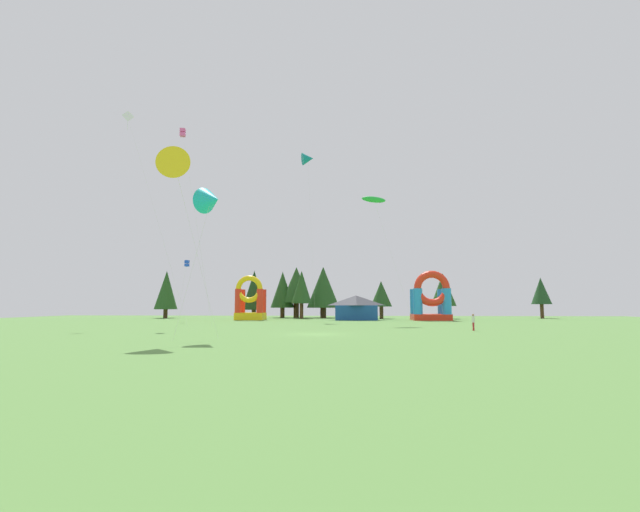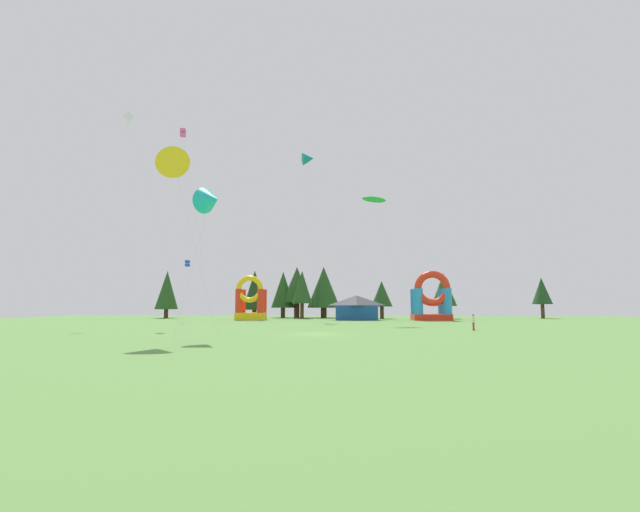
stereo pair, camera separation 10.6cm
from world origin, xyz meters
TOP-DOWN VIEW (x-y plane):
  - ground_plane at (0.00, 0.00)m, footprint 120.00×120.00m
  - kite_blue_box at (-20.49, 25.52)m, footprint 0.58×3.14m
  - kite_teal_delta at (-3.84, 34.72)m, footprint 3.09×8.03m
  - kite_white_diamond at (-24.71, 15.02)m, footprint 10.00×2.98m
  - kite_pink_box at (-17.25, 13.99)m, footprint 4.39×1.04m
  - kite_cyan_delta at (-7.39, -5.38)m, footprint 3.02×3.61m
  - kite_green_parafoil at (6.18, 20.49)m, footprint 6.74×2.24m
  - kite_yellow_delta at (-9.76, -6.44)m, footprint 4.72×2.82m
  - person_far_side at (14.53, 5.96)m, footprint 0.38×0.38m
  - inflatable_yellow_castle at (-12.82, 33.11)m, footprint 4.49×3.67m
  - inflatable_orange_dome at (15.57, 33.36)m, footprint 5.75×4.96m
  - festival_tent at (3.98, 33.77)m, footprint 6.48×4.29m
  - tree_row_0 at (-30.18, 41.80)m, footprint 4.08×4.08m
  - tree_row_1 at (-13.80, 40.54)m, footprint 4.10×4.10m
  - tree_row_2 at (-9.48, 45.51)m, footprint 4.43×4.43m
  - tree_row_3 at (-6.90, 45.52)m, footprint 5.50×5.50m
  - tree_row_4 at (-5.44, 40.93)m, footprint 3.56×3.56m
  - tree_row_5 at (-1.87, 45.08)m, footprint 6.00×6.00m
  - tree_row_6 at (8.44, 40.82)m, footprint 3.68×3.68m
  - tree_row_7 at (19.23, 41.73)m, footprint 4.35×4.35m
  - tree_row_8 at (36.89, 44.46)m, footprint 3.38×3.38m

SIDE VIEW (x-z plane):
  - ground_plane at x=0.00m, z-range 0.00..0.00m
  - person_far_side at x=14.53m, z-range 0.15..1.71m
  - festival_tent at x=3.98m, z-range 0.00..3.86m
  - inflatable_yellow_castle at x=-12.82m, z-range -0.86..6.15m
  - inflatable_orange_dome at x=15.57m, z-range -0.90..6.74m
  - tree_row_6 at x=8.44m, z-range 1.00..7.48m
  - tree_row_8 at x=36.89m, z-range 1.18..8.37m
  - tree_row_1 at x=-13.80m, z-range 0.74..9.13m
  - tree_row_7 at x=19.23m, z-range 1.04..8.89m
  - tree_row_0 at x=-30.18m, z-range 0.76..9.29m
  - tree_row_2 at x=-9.48m, z-range 0.89..9.43m
  - tree_row_4 at x=-5.44m, z-range 1.25..9.60m
  - tree_row_5 at x=-1.87m, z-range 0.89..10.28m
  - tree_row_3 at x=-6.90m, z-range 1.33..10.74m
  - kite_blue_box at x=-20.49m, z-range 3.92..12.73m
  - kite_cyan_delta at x=-7.39m, z-range 4.57..15.82m
  - kite_yellow_delta at x=-9.76m, z-range 5.55..19.22m
  - kite_green_parafoil at x=6.18m, z-range 7.79..24.51m
  - kite_pink_box at x=-17.25m, z-range 11.30..35.09m
  - kite_white_diamond at x=-24.71m, z-range 12.39..38.83m
  - kite_teal_delta at x=-3.84m, z-range 12.73..40.51m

